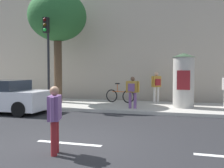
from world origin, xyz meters
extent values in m
plane|color=#232326|center=(0.00, 0.00, 0.00)|extent=(80.00, 80.00, 0.00)
cube|color=#B2ADA3|center=(0.00, 7.00, 0.07)|extent=(36.00, 4.00, 0.15)
cube|color=silver|center=(0.00, 0.00, 0.00)|extent=(1.80, 0.16, 0.01)
cube|color=#B7A893|center=(0.00, 12.00, 5.18)|extent=(36.00, 5.00, 10.36)
cylinder|color=black|center=(-3.67, 5.35, 1.96)|extent=(0.12, 0.12, 3.62)
cube|color=black|center=(-3.67, 5.17, 4.14)|extent=(0.24, 0.24, 0.75)
sphere|color=#390605|center=(-3.67, 5.04, 4.38)|extent=(0.16, 0.16, 0.16)
sphere|color=#3C2906|center=(-3.67, 5.04, 4.14)|extent=(0.16, 0.16, 0.16)
sphere|color=green|center=(-3.67, 5.04, 3.90)|extent=(0.16, 0.16, 0.16)
cylinder|color=#B2ADA3|center=(2.80, 6.83, 1.36)|extent=(1.00, 1.00, 2.42)
cone|color=#334C33|center=(2.80, 6.83, 2.67)|extent=(1.10, 1.10, 0.20)
cube|color=maroon|center=(2.80, 6.32, 1.48)|extent=(0.60, 0.02, 0.90)
cylinder|color=#4C3826|center=(-4.08, 7.10, 1.88)|extent=(0.44, 0.44, 3.46)
ellipsoid|color=#28602D|center=(-4.08, 7.10, 4.99)|extent=(3.26, 3.26, 2.77)
cylinder|color=maroon|center=(0.12, -0.99, 0.39)|extent=(0.14, 0.14, 0.78)
cylinder|color=maroon|center=(0.05, -0.76, 0.39)|extent=(0.14, 0.14, 0.78)
cube|color=#724C84|center=(0.08, -0.88, 1.05)|extent=(0.38, 0.53, 0.55)
cylinder|color=#724C84|center=(0.17, -1.15, 1.05)|extent=(0.09, 0.09, 0.52)
cylinder|color=#724C84|center=(-0.01, -0.60, 1.05)|extent=(0.09, 0.09, 0.52)
sphere|color=#8C664C|center=(0.08, -0.88, 1.44)|extent=(0.21, 0.21, 0.21)
cylinder|color=silver|center=(4.63, 7.33, 1.29)|extent=(0.09, 0.09, 0.57)
cylinder|color=#724C84|center=(0.39, 5.77, 0.53)|extent=(0.14, 0.14, 0.75)
cylinder|color=#724C84|center=(0.63, 5.74, 0.53)|extent=(0.14, 0.14, 0.75)
cube|color=#B78C33|center=(0.51, 5.76, 1.17)|extent=(0.52, 0.30, 0.53)
cylinder|color=#B78C33|center=(0.22, 5.79, 1.17)|extent=(0.09, 0.09, 0.51)
cylinder|color=#B78C33|center=(0.80, 5.72, 1.17)|extent=(0.09, 0.09, 0.51)
sphere|color=brown|center=(0.51, 5.76, 1.54)|extent=(0.20, 0.20, 0.20)
cube|color=#724C84|center=(0.49, 5.58, 1.14)|extent=(0.30, 0.19, 0.36)
cylinder|color=silver|center=(1.22, 8.43, 0.58)|extent=(0.14, 0.14, 0.87)
cylinder|color=silver|center=(1.40, 8.55, 0.58)|extent=(0.14, 0.14, 0.87)
cube|color=#B78C33|center=(1.31, 8.49, 1.33)|extent=(0.50, 0.44, 0.62)
cylinder|color=#B78C33|center=(1.09, 8.34, 1.33)|extent=(0.09, 0.09, 0.58)
cylinder|color=#B78C33|center=(1.53, 8.63, 1.33)|extent=(0.09, 0.09, 0.58)
sphere|color=tan|center=(1.31, 8.49, 1.75)|extent=(0.24, 0.24, 0.24)
cube|color=maroon|center=(1.41, 8.34, 1.30)|extent=(0.32, 0.29, 0.36)
torus|color=black|center=(-1.15, 7.93, 0.51)|extent=(0.72, 0.22, 0.72)
torus|color=black|center=(-0.12, 7.70, 0.51)|extent=(0.72, 0.22, 0.72)
cylinder|color=#D85919|center=(-0.63, 7.81, 0.76)|extent=(0.93, 0.25, 0.04)
cylinder|color=#D85919|center=(-0.79, 7.85, 0.96)|extent=(0.04, 0.04, 0.45)
cylinder|color=#D85919|center=(-0.22, 7.72, 0.96)|extent=(0.04, 0.04, 0.50)
cube|color=black|center=(-0.79, 7.85, 1.21)|extent=(0.26, 0.15, 0.06)
cube|color=silver|center=(-5.22, 3.90, 0.60)|extent=(4.35, 1.92, 0.84)
cylinder|color=black|center=(-3.69, 3.01, 0.32)|extent=(0.64, 0.22, 0.64)
cylinder|color=black|center=(-3.70, 4.80, 0.32)|extent=(0.64, 0.22, 0.64)
camera|label=1|loc=(2.91, -6.01, 1.86)|focal=41.07mm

